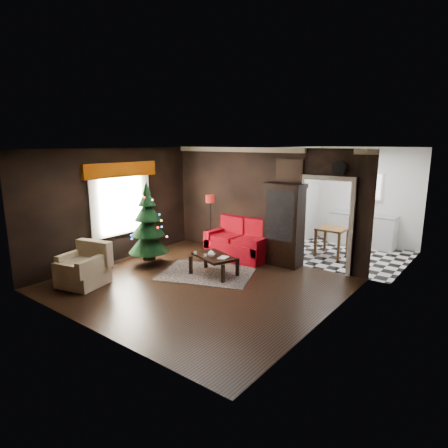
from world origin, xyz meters
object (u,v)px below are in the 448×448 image
Objects in this scene: wall_clock at (339,168)px; floor_lamp at (210,223)px; christmas_tree at (148,223)px; coffee_table at (214,265)px; kitchen_table at (332,242)px; curio_cabinet at (284,227)px; armchair at (82,264)px; loveseat at (239,239)px; teapot at (211,254)px.

floor_lamp is at bearing -170.01° from wall_clock.
christmas_tree reaches higher than coffee_table.
wall_clock reaches higher than kitchen_table.
christmas_tree is 2.45× the size of kitchen_table.
curio_cabinet is at bearing -171.47° from wall_clock.
curio_cabinet is at bearing 41.45° from armchair.
floor_lamp is 4.74× the size of wall_clock.
wall_clock is at bearing 29.99° from christmas_tree.
floor_lamp is (-0.82, -0.16, 0.33)m from loveseat.
teapot is (-0.79, -1.78, -0.41)m from curio_cabinet.
floor_lamp is 1.51× the size of coffee_table.
armchair is at bearing -112.27° from loveseat.
armchair is (-2.60, -3.76, -0.49)m from curio_cabinet.
loveseat is at bearing 10.91° from floor_lamp.
armchair is 0.89× the size of coffee_table.
loveseat is at bearing -169.17° from curio_cabinet.
loveseat reaches higher than coffee_table.
floor_lamp is 3.58m from wall_clock.
curio_cabinet is 1.25× the size of floor_lamp.
curio_cabinet reaches higher than teapot.
floor_lamp reaches higher than armchair.
loveseat is at bearing -170.34° from wall_clock.
coffee_table is 3.39m from kitchen_table.
christmas_tree is at bearing -150.01° from wall_clock.
floor_lamp is at bearing 65.58° from armchair.
christmas_tree is 4.55m from wall_clock.
loveseat is 1.45m from coffee_table.
wall_clock reaches higher than christmas_tree.
wall_clock is at bearing 32.15° from armchair.
teapot is at bearing -77.05° from loveseat.
curio_cabinet is at bearing 10.86° from floor_lamp.
loveseat is at bearing -137.49° from kitchen_table.
loveseat is 1.60m from teapot.
christmas_tree reaches higher than teapot.
wall_clock reaches higher than curio_cabinet.
teapot is (1.78, 0.22, -0.51)m from christmas_tree.
coffee_table is 5.78× the size of teapot.
curio_cabinet is 4.60m from armchair.
loveseat reaches higher than armchair.
loveseat is 0.93× the size of christmas_tree.
armchair is (-0.03, -1.77, -0.59)m from christmas_tree.
loveseat is 1.70× the size of coffee_table.
teapot reaches higher than coffee_table.
wall_clock is (3.80, 3.94, 1.92)m from armchair.
armchair is 1.18× the size of kitchen_table.
floor_lamp is 1.74m from christmas_tree.
curio_cabinet is 1.67m from kitchen_table.
floor_lamp reaches higher than coffee_table.
loveseat is 2.27× the size of kitchen_table.
wall_clock is (1.20, 0.18, 1.43)m from curio_cabinet.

